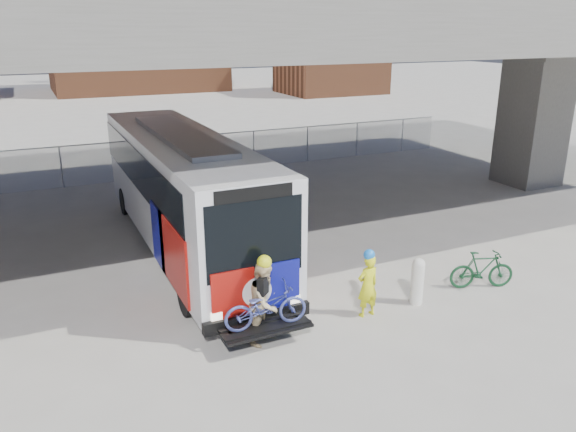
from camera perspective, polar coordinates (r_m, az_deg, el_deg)
ground at (r=16.44m, az=-0.83°, el=-5.35°), size 160.00×160.00×0.00m
bus at (r=17.68m, az=-10.66°, el=3.31°), size 2.67×12.95×3.69m
overpass at (r=18.74m, az=-6.23°, el=18.11°), size 40.00×16.00×7.95m
chainlink_fence at (r=26.95m, az=-11.49°, el=7.00°), size 30.00×0.06×30.00m
brick_buildings at (r=62.38m, az=-19.10°, el=16.49°), size 54.00×22.00×12.00m
bollard at (r=14.56m, az=13.03°, el=-6.30°), size 0.32×0.32×1.23m
cyclist_hivis at (r=13.68m, az=8.10°, el=-6.87°), size 0.60×0.42×1.73m
cyclist_tan at (r=12.47m, az=-2.37°, el=-8.62°), size 1.15×1.14×2.06m
bike_parked at (r=15.93m, az=19.10°, el=-5.18°), size 1.81×1.06×1.05m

